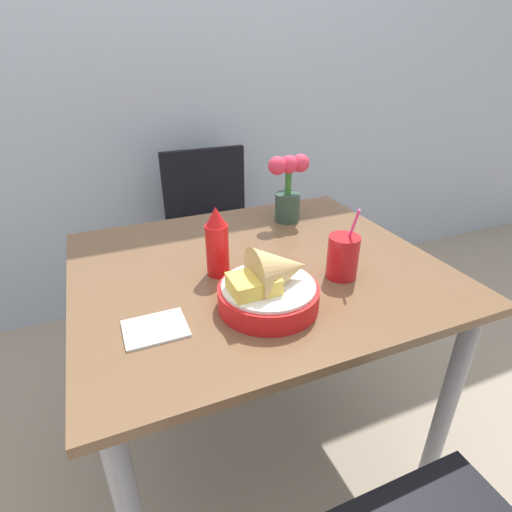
# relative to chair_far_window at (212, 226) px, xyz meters

# --- Properties ---
(ground_plane) EXTENTS (12.00, 12.00, 0.00)m
(ground_plane) POSITION_rel_chair_far_window_xyz_m (-0.11, -0.81, -0.52)
(ground_plane) COLOR gray
(wall_window) EXTENTS (7.00, 0.06, 2.60)m
(wall_window) POSITION_rel_chair_far_window_xyz_m (-0.11, 0.30, 0.78)
(wall_window) COLOR #9EA8B7
(wall_window) RESTS_ON ground_plane
(dining_table) EXTENTS (0.98, 0.85, 0.74)m
(dining_table) POSITION_rel_chair_far_window_xyz_m (-0.11, -0.81, 0.11)
(dining_table) COLOR brown
(dining_table) RESTS_ON ground_plane
(chair_far_window) EXTENTS (0.40, 0.40, 0.87)m
(chair_far_window) POSITION_rel_chair_far_window_xyz_m (0.00, 0.00, 0.00)
(chair_far_window) COLOR black
(chair_far_window) RESTS_ON ground_plane
(food_basket) EXTENTS (0.24, 0.24, 0.16)m
(food_basket) POSITION_rel_chair_far_window_xyz_m (-0.15, -1.01, 0.28)
(food_basket) COLOR red
(food_basket) RESTS_ON dining_table
(ketchup_bottle) EXTENTS (0.06, 0.06, 0.19)m
(ketchup_bottle) POSITION_rel_chair_far_window_xyz_m (-0.22, -0.82, 0.31)
(ketchup_bottle) COLOR red
(ketchup_bottle) RESTS_ON dining_table
(drink_cup) EXTENTS (0.08, 0.08, 0.20)m
(drink_cup) POSITION_rel_chair_far_window_xyz_m (0.07, -0.96, 0.28)
(drink_cup) COLOR red
(drink_cup) RESTS_ON dining_table
(flower_vase) EXTENTS (0.15, 0.09, 0.23)m
(flower_vase) POSITION_rel_chair_far_window_xyz_m (0.11, -0.56, 0.34)
(flower_vase) COLOR #2D4738
(flower_vase) RESTS_ON dining_table
(napkin) EXTENTS (0.13, 0.11, 0.01)m
(napkin) POSITION_rel_chair_far_window_xyz_m (-0.42, -1.00, 0.22)
(napkin) COLOR white
(napkin) RESTS_ON dining_table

